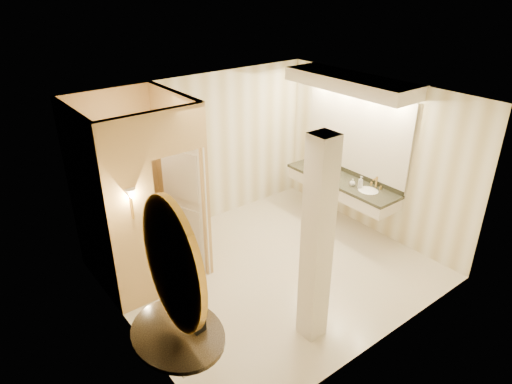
% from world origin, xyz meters
% --- Properties ---
extents(floor, '(4.50, 4.50, 0.00)m').
position_xyz_m(floor, '(0.00, 0.00, 0.00)').
color(floor, beige).
rests_on(floor, ground).
extents(ceiling, '(4.50, 4.50, 0.00)m').
position_xyz_m(ceiling, '(0.00, 0.00, 2.70)').
color(ceiling, silver).
rests_on(ceiling, wall_back).
extents(wall_back, '(4.50, 0.02, 2.70)m').
position_xyz_m(wall_back, '(0.00, 2.00, 1.35)').
color(wall_back, white).
rests_on(wall_back, floor).
extents(wall_front, '(4.50, 0.02, 2.70)m').
position_xyz_m(wall_front, '(0.00, -2.00, 1.35)').
color(wall_front, white).
rests_on(wall_front, floor).
extents(wall_left, '(0.02, 4.00, 2.70)m').
position_xyz_m(wall_left, '(-2.25, 0.00, 1.35)').
color(wall_left, white).
rests_on(wall_left, floor).
extents(wall_right, '(0.02, 4.00, 2.70)m').
position_xyz_m(wall_right, '(2.25, 0.00, 1.35)').
color(wall_right, white).
rests_on(wall_right, floor).
extents(toilet_closet, '(1.50, 1.55, 2.70)m').
position_xyz_m(toilet_closet, '(-1.12, 0.97, 1.39)').
color(toilet_closet, '#DBB672').
rests_on(toilet_closet, floor).
extents(wall_sconce, '(0.14, 0.14, 0.42)m').
position_xyz_m(wall_sconce, '(-1.93, 0.43, 1.73)').
color(wall_sconce, gold).
rests_on(wall_sconce, toilet_closet).
extents(vanity, '(0.75, 2.37, 2.09)m').
position_xyz_m(vanity, '(1.98, 0.40, 1.63)').
color(vanity, silver).
rests_on(vanity, floor).
extents(console_shelf, '(1.14, 1.14, 2.02)m').
position_xyz_m(console_shelf, '(-2.21, -1.16, 1.35)').
color(console_shelf, black).
rests_on(console_shelf, floor).
extents(pillar, '(0.28, 0.28, 2.70)m').
position_xyz_m(pillar, '(-0.45, -1.35, 1.35)').
color(pillar, silver).
rests_on(pillar, floor).
extents(tissue_box, '(0.15, 0.15, 0.13)m').
position_xyz_m(tissue_box, '(-2.05, -1.25, 0.94)').
color(tissue_box, black).
rests_on(tissue_box, console_shelf).
extents(toilet, '(0.63, 0.86, 0.79)m').
position_xyz_m(toilet, '(-1.10, 1.75, 0.40)').
color(toilet, white).
rests_on(toilet, floor).
extents(soap_bottle_a, '(0.09, 0.09, 0.15)m').
position_xyz_m(soap_bottle_a, '(1.96, 0.74, 0.95)').
color(soap_bottle_a, beige).
rests_on(soap_bottle_a, vanity).
extents(soap_bottle_b, '(0.12, 0.12, 0.12)m').
position_xyz_m(soap_bottle_b, '(1.88, 0.11, 0.94)').
color(soap_bottle_b, silver).
rests_on(soap_bottle_b, vanity).
extents(soap_bottle_c, '(0.09, 0.09, 0.22)m').
position_xyz_m(soap_bottle_c, '(1.91, -0.05, 0.99)').
color(soap_bottle_c, '#C6B28C').
rests_on(soap_bottle_c, vanity).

